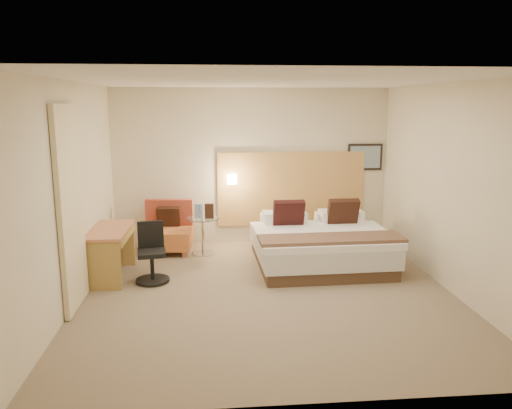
{
  "coord_description": "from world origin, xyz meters",
  "views": [
    {
      "loc": [
        -0.7,
        -6.15,
        2.43
      ],
      "look_at": [
        -0.08,
        0.77,
        1.02
      ],
      "focal_mm": 35.0,
      "sensor_mm": 36.0,
      "label": 1
    }
  ],
  "objects": [
    {
      "name": "wall_right",
      "position": [
        2.41,
        0.0,
        1.35
      ],
      "size": [
        0.02,
        5.0,
        2.7
      ],
      "primitive_type": "cube",
      "color": "beige",
      "rests_on": "floor"
    },
    {
      "name": "wall_front",
      "position": [
        0.0,
        -2.51,
        1.35
      ],
      "size": [
        4.8,
        0.02,
        2.7
      ],
      "primitive_type": "cube",
      "color": "beige",
      "rests_on": "floor"
    },
    {
      "name": "desk",
      "position": [
        -2.11,
        0.78,
        0.56
      ],
      "size": [
        0.54,
        1.15,
        0.71
      ],
      "color": "#BA6D49",
      "rests_on": "floor"
    },
    {
      "name": "lamp_arm",
      "position": [
        -0.35,
        2.42,
        1.15
      ],
      "size": [
        0.02,
        0.12,
        0.02
      ],
      "primitive_type": "cylinder",
      "rotation": [
        1.57,
        0.0,
        0.0
      ],
      "color": "silver",
      "rests_on": "wall_back"
    },
    {
      "name": "wall_back",
      "position": [
        0.0,
        2.51,
        1.35
      ],
      "size": [
        4.8,
        0.02,
        2.7
      ],
      "primitive_type": "cube",
      "color": "beige",
      "rests_on": "floor"
    },
    {
      "name": "headboard_panel",
      "position": [
        0.7,
        2.47,
        0.95
      ],
      "size": [
        2.6,
        0.04,
        1.3
      ],
      "primitive_type": "cube",
      "color": "tan",
      "rests_on": "wall_back"
    },
    {
      "name": "floor",
      "position": [
        0.0,
        0.0,
        -0.01
      ],
      "size": [
        4.8,
        5.0,
        0.02
      ],
      "primitive_type": "cube",
      "color": "#7A6952",
      "rests_on": "ground"
    },
    {
      "name": "curtain",
      "position": [
        -2.36,
        -0.25,
        1.22
      ],
      "size": [
        0.06,
        0.9,
        2.42
      ],
      "primitive_type": "cube",
      "color": "beige",
      "rests_on": "wall_left"
    },
    {
      "name": "bottle_b",
      "position": [
        -0.88,
        1.85,
        0.72
      ],
      "size": [
        0.07,
        0.07,
        0.22
      ],
      "primitive_type": "cylinder",
      "rotation": [
        0.0,
        0.0,
        -0.06
      ],
      "color": "#98B2EB",
      "rests_on": "side_table"
    },
    {
      "name": "art_frame",
      "position": [
        2.02,
        2.48,
        1.5
      ],
      "size": [
        0.62,
        0.03,
        0.47
      ],
      "primitive_type": "cube",
      "color": "black",
      "rests_on": "wall_back"
    },
    {
      "name": "menu_folder",
      "position": [
        -0.75,
        1.73,
        0.73
      ],
      "size": [
        0.15,
        0.06,
        0.24
      ],
      "primitive_type": "cube",
      "rotation": [
        0.0,
        0.0,
        -0.06
      ],
      "color": "#301C13",
      "rests_on": "side_table"
    },
    {
      "name": "bottle_a",
      "position": [
        -0.95,
        1.85,
        0.72
      ],
      "size": [
        0.07,
        0.07,
        0.22
      ],
      "primitive_type": "cylinder",
      "rotation": [
        0.0,
        0.0,
        -0.06
      ],
      "color": "#87ADD0",
      "rests_on": "side_table"
    },
    {
      "name": "lamp_shade",
      "position": [
        -0.35,
        2.36,
        1.15
      ],
      "size": [
        0.15,
        0.15,
        0.15
      ],
      "primitive_type": "cube",
      "color": "#FFEDC6",
      "rests_on": "wall_back"
    },
    {
      "name": "ceiling",
      "position": [
        0.0,
        0.0,
        2.71
      ],
      "size": [
        4.8,
        5.0,
        0.02
      ],
      "primitive_type": "cube",
      "color": "silver",
      "rests_on": "floor"
    },
    {
      "name": "lounge_chair",
      "position": [
        -1.44,
        1.99,
        0.33
      ],
      "size": [
        0.84,
        0.75,
        0.84
      ],
      "color": "#9C6849",
      "rests_on": "floor"
    },
    {
      "name": "art_canvas",
      "position": [
        2.02,
        2.46,
        1.5
      ],
      "size": [
        0.54,
        0.01,
        0.39
      ],
      "primitive_type": "cube",
      "color": "#778EA4",
      "rests_on": "wall_back"
    },
    {
      "name": "bed",
      "position": [
        0.93,
        1.11,
        0.32
      ],
      "size": [
        2.05,
        1.99,
        0.97
      ],
      "color": "#483224",
      "rests_on": "floor"
    },
    {
      "name": "side_table",
      "position": [
        -0.86,
        1.79,
        0.34
      ],
      "size": [
        0.58,
        0.58,
        0.61
      ],
      "color": "silver",
      "rests_on": "floor"
    },
    {
      "name": "desk_chair",
      "position": [
        -1.55,
        0.57,
        0.34
      ],
      "size": [
        0.52,
        0.52,
        0.82
      ],
      "color": "black",
      "rests_on": "floor"
    },
    {
      "name": "wall_left",
      "position": [
        -2.41,
        0.0,
        1.35
      ],
      "size": [
        0.02,
        5.0,
        2.7
      ],
      "primitive_type": "cube",
      "color": "beige",
      "rests_on": "floor"
    }
  ]
}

